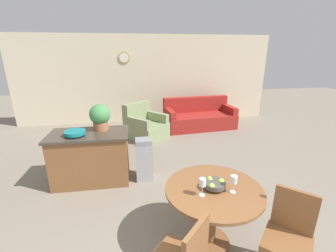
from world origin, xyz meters
name	(u,v)px	position (x,y,z in m)	size (l,w,h in m)	color
wall_back	(146,80)	(0.00, 6.29, 1.35)	(8.00, 0.09, 2.70)	beige
dining_table	(213,201)	(0.43, 1.10, 0.58)	(1.08, 1.08, 0.75)	brown
dining_chair_near_right	(289,232)	(1.04, 0.63, 0.51)	(0.59, 0.59, 0.92)	brown
fruit_bowl	(214,184)	(0.43, 1.10, 0.81)	(0.24, 0.24, 0.10)	#4C4742
wine_glass_left	(203,183)	(0.26, 1.00, 0.90)	(0.07, 0.07, 0.20)	silver
wine_glass_right	(234,180)	(0.60, 1.00, 0.90)	(0.07, 0.07, 0.20)	silver
kitchen_island	(91,157)	(-1.17, 2.76, 0.45)	(1.31, 0.72, 0.89)	brown
teal_bowl	(75,133)	(-1.36, 2.67, 0.94)	(0.34, 0.34, 0.08)	#147A7F
potted_plant	(100,116)	(-0.98, 2.91, 1.13)	(0.35, 0.35, 0.45)	#A36642
trash_bin	(144,160)	(-0.27, 2.66, 0.38)	(0.29, 0.26, 0.76)	#9E9EA3
couch	(199,118)	(1.52, 5.39, 0.30)	(2.13, 1.15, 0.87)	maroon
armchair	(145,127)	(-0.14, 4.74, 0.30)	(1.23, 1.24, 0.91)	gray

